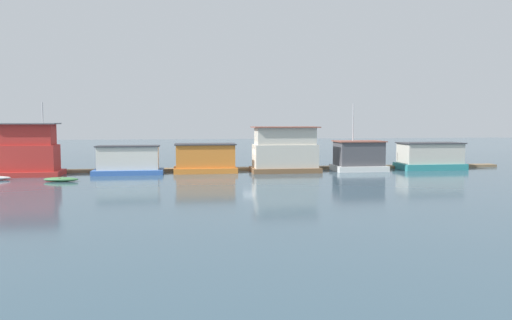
{
  "coord_description": "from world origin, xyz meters",
  "views": [
    {
      "loc": [
        -7.61,
        -53.26,
        5.55
      ],
      "look_at": [
        0.0,
        -1.0,
        1.4
      ],
      "focal_mm": 35.0,
      "sensor_mm": 36.0,
      "label": 1
    }
  ],
  "objects_px": {
    "houseboat_white": "(359,156)",
    "dinghy_green": "(61,179)",
    "houseboat_red": "(27,152)",
    "houseboat_orange": "(205,158)",
    "houseboat_blue": "(128,161)",
    "houseboat_brown": "(285,151)",
    "houseboat_teal": "(430,156)"
  },
  "relations": [
    {
      "from": "houseboat_blue",
      "to": "dinghy_green",
      "type": "distance_m",
      "value": 7.93
    },
    {
      "from": "houseboat_red",
      "to": "dinghy_green",
      "type": "bearing_deg",
      "value": -50.64
    },
    {
      "from": "houseboat_white",
      "to": "houseboat_red",
      "type": "bearing_deg",
      "value": -179.58
    },
    {
      "from": "houseboat_blue",
      "to": "houseboat_white",
      "type": "distance_m",
      "value": 25.06
    },
    {
      "from": "houseboat_red",
      "to": "houseboat_blue",
      "type": "xyz_separation_m",
      "value": [
        9.97,
        0.13,
        -1.01
      ]
    },
    {
      "from": "houseboat_blue",
      "to": "houseboat_teal",
      "type": "distance_m",
      "value": 33.78
    },
    {
      "from": "houseboat_teal",
      "to": "houseboat_white",
      "type": "bearing_deg",
      "value": -176.86
    },
    {
      "from": "houseboat_blue",
      "to": "houseboat_brown",
      "type": "bearing_deg",
      "value": -0.37
    },
    {
      "from": "houseboat_blue",
      "to": "houseboat_orange",
      "type": "bearing_deg",
      "value": 4.78
    },
    {
      "from": "houseboat_brown",
      "to": "dinghy_green",
      "type": "xyz_separation_m",
      "value": [
        -22.05,
        -5.54,
        -2.09
      ]
    },
    {
      "from": "houseboat_blue",
      "to": "houseboat_teal",
      "type": "relative_size",
      "value": 0.99
    },
    {
      "from": "houseboat_red",
      "to": "houseboat_orange",
      "type": "xyz_separation_m",
      "value": [
        17.98,
        0.8,
        -0.88
      ]
    },
    {
      "from": "houseboat_red",
      "to": "houseboat_orange",
      "type": "bearing_deg",
      "value": 2.54
    },
    {
      "from": "houseboat_orange",
      "to": "dinghy_green",
      "type": "relative_size",
      "value": 2.04
    },
    {
      "from": "houseboat_orange",
      "to": "houseboat_brown",
      "type": "bearing_deg",
      "value": -5.16
    },
    {
      "from": "houseboat_red",
      "to": "houseboat_blue",
      "type": "bearing_deg",
      "value": 0.74
    },
    {
      "from": "houseboat_brown",
      "to": "dinghy_green",
      "type": "height_order",
      "value": "houseboat_brown"
    },
    {
      "from": "houseboat_blue",
      "to": "houseboat_brown",
      "type": "relative_size",
      "value": 0.97
    },
    {
      "from": "houseboat_brown",
      "to": "houseboat_white",
      "type": "bearing_deg",
      "value": 1.6
    },
    {
      "from": "houseboat_red",
      "to": "houseboat_orange",
      "type": "height_order",
      "value": "houseboat_red"
    },
    {
      "from": "houseboat_white",
      "to": "houseboat_orange",
      "type": "bearing_deg",
      "value": 178.19
    },
    {
      "from": "houseboat_white",
      "to": "houseboat_teal",
      "type": "bearing_deg",
      "value": 3.14
    },
    {
      "from": "houseboat_white",
      "to": "dinghy_green",
      "type": "distance_m",
      "value": 31.07
    },
    {
      "from": "houseboat_orange",
      "to": "houseboat_white",
      "type": "bearing_deg",
      "value": -1.81
    },
    {
      "from": "houseboat_orange",
      "to": "houseboat_brown",
      "type": "xyz_separation_m",
      "value": [
        8.6,
        -0.78,
        0.79
      ]
    },
    {
      "from": "houseboat_brown",
      "to": "houseboat_white",
      "type": "distance_m",
      "value": 8.48
    },
    {
      "from": "houseboat_red",
      "to": "houseboat_white",
      "type": "xyz_separation_m",
      "value": [
        35.03,
        0.26,
        -0.8
      ]
    },
    {
      "from": "houseboat_orange",
      "to": "dinghy_green",
      "type": "height_order",
      "value": "houseboat_orange"
    },
    {
      "from": "houseboat_white",
      "to": "dinghy_green",
      "type": "xyz_separation_m",
      "value": [
        -30.5,
        -5.78,
        -1.39
      ]
    },
    {
      "from": "houseboat_blue",
      "to": "houseboat_orange",
      "type": "xyz_separation_m",
      "value": [
        8.01,
        0.67,
        0.13
      ]
    },
    {
      "from": "houseboat_white",
      "to": "dinghy_green",
      "type": "height_order",
      "value": "houseboat_white"
    },
    {
      "from": "houseboat_teal",
      "to": "dinghy_green",
      "type": "height_order",
      "value": "houseboat_teal"
    }
  ]
}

